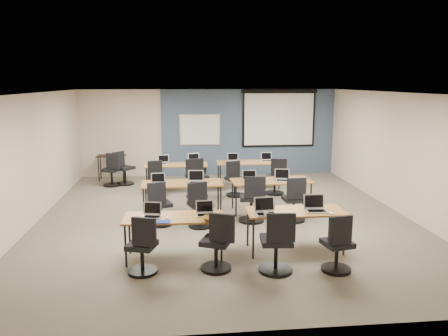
{
  "coord_description": "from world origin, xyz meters",
  "views": [
    {
      "loc": [
        -0.94,
        -9.18,
        2.94
      ],
      "look_at": [
        0.04,
        0.4,
        1.02
      ],
      "focal_mm": 35.0,
      "sensor_mm": 36.0,
      "label": 1
    }
  ],
  "objects": [
    {
      "name": "laptop_2",
      "position": [
        0.49,
        -2.17,
        0.8
      ],
      "size": [
        0.36,
        0.3,
        0.27
      ],
      "rotation": [
        0.0,
        0.0,
        0.09
      ],
      "color": "#BEBEBE",
      "rests_on": "training_table_front_right"
    },
    {
      "name": "training_table_front_left",
      "position": [
        -1.06,
        -2.18,
        0.68
      ],
      "size": [
        1.66,
        0.69,
        0.73
      ],
      "rotation": [
        0.0,
        0.0,
        -0.03
      ],
      "color": "olive",
      "rests_on": "floor"
    },
    {
      "name": "utility_table",
      "position": [
        -3.0,
        4.04,
        0.64
      ],
      "size": [
        0.84,
        0.47,
        0.75
      ],
      "rotation": [
        0.0,
        0.0,
        -0.06
      ],
      "color": "black",
      "rests_on": "floor"
    },
    {
      "name": "wall_right",
      "position": [
        4.0,
        0.0,
        1.35
      ],
      "size": [
        0.04,
        9.0,
        2.7
      ],
      "primitive_type": "cube",
      "color": "beige",
      "rests_on": "ground"
    },
    {
      "name": "wall_left",
      "position": [
        -4.0,
        0.0,
        1.35
      ],
      "size": [
        0.04,
        9.0,
        2.7
      ],
      "primitive_type": "cube",
      "color": "beige",
      "rests_on": "ground"
    },
    {
      "name": "task_chair_9",
      "position": [
        -0.53,
        1.71,
        0.43
      ],
      "size": [
        0.58,
        0.57,
        1.04
      ],
      "rotation": [
        0.0,
        0.0,
        0.29
      ],
      "color": "black",
      "rests_on": "floor"
    },
    {
      "name": "task_chair_4",
      "position": [
        -1.38,
        -0.45,
        0.39
      ],
      "size": [
        0.48,
        0.46,
        0.95
      ],
      "rotation": [
        0.0,
        0.0,
        0.34
      ],
      "color": "black",
      "rests_on": "floor"
    },
    {
      "name": "floor",
      "position": [
        0.0,
        0.0,
        0.0
      ],
      "size": [
        8.0,
        9.0,
        0.02
      ],
      "primitive_type": "cube",
      "color": "#6B6354",
      "rests_on": "ground"
    },
    {
      "name": "training_table_back_right",
      "position": [
        0.96,
        2.68,
        0.68
      ],
      "size": [
        1.76,
        0.73,
        0.73
      ],
      "rotation": [
        0.0,
        0.0,
        -0.04
      ],
      "color": "brown",
      "rests_on": "floor"
    },
    {
      "name": "laptop_7",
      "position": [
        1.37,
        0.29,
        0.79
      ],
      "size": [
        0.34,
        0.28,
        0.25
      ],
      "rotation": [
        0.0,
        0.0,
        -0.23
      ],
      "color": "silver",
      "rests_on": "training_table_mid_right"
    },
    {
      "name": "wall_back",
      "position": [
        0.0,
        4.5,
        1.35
      ],
      "size": [
        8.0,
        0.04,
        2.7
      ],
      "primitive_type": "cube",
      "color": "beige",
      "rests_on": "ground"
    },
    {
      "name": "wall_front",
      "position": [
        0.0,
        -4.5,
        1.35
      ],
      "size": [
        8.0,
        0.04,
        2.7
      ],
      "primitive_type": "cube",
      "color": "beige",
      "rests_on": "ground"
    },
    {
      "name": "laptop_3",
      "position": [
        1.38,
        -2.09,
        0.8
      ],
      "size": [
        0.36,
        0.31,
        0.27
      ],
      "rotation": [
        0.0,
        0.0,
        -0.06
      ],
      "color": "#ACABB8",
      "rests_on": "training_table_front_right"
    },
    {
      "name": "task_chair_0",
      "position": [
        -1.54,
        -2.76,
        0.39
      ],
      "size": [
        0.48,
        0.47,
        0.95
      ],
      "rotation": [
        0.0,
        0.0,
        -0.32
      ],
      "color": "black",
      "rests_on": "floor"
    },
    {
      "name": "coffee_cup",
      "position": [
        0.46,
        -2.34,
        0.77
      ],
      "size": [
        0.06,
        0.06,
        0.05
      ],
      "primitive_type": "imported",
      "rotation": [
        0.0,
        0.0,
        0.09
      ],
      "color": "silver",
      "rests_on": "snack_plate"
    },
    {
      "name": "training_table_front_right",
      "position": [
        1.05,
        -2.04,
        0.68
      ],
      "size": [
        1.7,
        0.71,
        0.73
      ],
      "rotation": [
        0.0,
        0.0,
        -0.01
      ],
      "color": "brown",
      "rests_on": "floor"
    },
    {
      "name": "laptop_9",
      "position": [
        -0.56,
        2.76,
        0.79
      ],
      "size": [
        0.33,
        0.28,
        0.25
      ],
      "rotation": [
        0.0,
        0.0,
        0.26
      ],
      "color": "#B6B6B6",
      "rests_on": "training_table_back_left"
    },
    {
      "name": "laptop_1",
      "position": [
        -0.54,
        -2.13,
        0.79
      ],
      "size": [
        0.3,
        0.26,
        0.23
      ],
      "rotation": [
        0.0,
        0.0,
        0.04
      ],
      "color": "#ADADB8",
      "rests_on": "training_table_front_left"
    },
    {
      "name": "mouse_1",
      "position": [
        -0.39,
        -2.37,
        0.74
      ],
      "size": [
        0.08,
        0.1,
        0.03
      ],
      "primitive_type": "ellipsoid",
      "rotation": [
        0.0,
        0.0,
        0.18
      ],
      "color": "white",
      "rests_on": "training_table_front_left"
    },
    {
      "name": "mouse_7",
      "position": [
        1.69,
        0.15,
        0.74
      ],
      "size": [
        0.09,
        0.12,
        0.04
      ],
      "primitive_type": "ellipsoid",
      "rotation": [
        0.0,
        0.0,
        -0.26
      ],
      "color": "white",
      "rests_on": "training_table_mid_right"
    },
    {
      "name": "laptop_5",
      "position": [
        -0.59,
        0.29,
        0.79
      ],
      "size": [
        0.35,
        0.3,
        0.26
      ],
      "rotation": [
        0.0,
        0.0,
        -0.1
      ],
      "color": "#AEAEAE",
      "rests_on": "training_table_mid_left"
    },
    {
      "name": "training_table_mid_right",
      "position": [
        1.12,
        0.34,
        0.69
      ],
      "size": [
        1.81,
        0.75,
        0.73
      ],
      "rotation": [
        0.0,
        0.0,
        0.06
      ],
      "color": "brown",
      "rests_on": "floor"
    },
    {
      "name": "snack_bowl",
      "position": [
        -0.47,
        -2.44,
        0.77
      ],
      "size": [
        0.34,
        0.34,
        0.07
      ],
      "primitive_type": "imported",
      "rotation": [
        0.0,
        0.0,
        -0.21
      ],
      "color": "#9B5F32",
      "rests_on": "training_table_front_left"
    },
    {
      "name": "mouse_2",
      "position": [
        0.7,
        -2.33,
        0.74
      ],
      "size": [
        0.07,
        0.11,
        0.04
      ],
      "primitive_type": "ellipsoid",
      "rotation": [
        0.0,
        0.0,
        -0.1
      ],
      "color": "white",
      "rests_on": "training_table_front_right"
    },
    {
      "name": "mouse_11",
      "position": [
        1.75,
        2.54,
        0.74
      ],
      "size": [
        0.07,
        0.11,
        0.04
      ],
      "primitive_type": "ellipsoid",
      "rotation": [
        0.0,
        0.0,
        0.04
      ],
      "color": "white",
      "rests_on": "training_table_back_right"
    },
    {
      "name": "spare_chair_b",
      "position": [
        -2.87,
        3.2,
        0.4
      ],
      "size": [
        0.52,
        0.49,
        0.97
      ],
      "rotation": [
        0.0,
        0.0,
        -0.4
      ],
      "color": "black",
      "rests_on": "floor"
    },
    {
      "name": "mouse_0",
      "position": [
        -1.17,
        -2.26,
        0.74
      ],
      "size": [
        0.07,
        0.1,
        0.03
      ],
      "primitive_type": "ellipsoid",
      "rotation": [
        0.0,
        0.0,
        0.09
      ],
      "color": "white",
      "rests_on": "training_table_front_left"
    },
    {
      "name": "laptop_11",
      "position": [
        1.5,
        2.76,
        0.79
      ],
      "size": [
        0.31,
        0.27,
        0.24
      ],
      "rotation": [
        0.0,
        0.0,
        0.04
      ],
      "color": "#A5A4AF",
      "rests_on": "training_table_back_right"
    },
    {
      "name": "task_chair_1",
      "position": [
        -0.38,
        -2.76,
        0.4
      ],
      "size": [
        0.52,
        0.49,
        0.97
      ],
      "rotation": [
        0.0,
        0.0,
        -0.4
      ],
      "color": "black",
      "rests_on": "floor"
    },
    {
      "name": "mouse_10",
      "position": [
        0.76,
        2.45,
        0.74
      ],
      "size": [
        0.07,
        0.1,
        0.04
      ],
      "primitive_type": "ellipsoid",
      "rotation": [
        0.0,
        0.0,
        0.03
      ],
      "color": "white",
      "rests_on": "training_table_back_right"
    },
    {
      "name": "mouse_3",
      "position": [
        1.6,
        -2.3,
        0.74
      ],
      "size": [
        0.06,
        0.1,
        0.03
      ],
      "primitive_type": "ellipsoid",
      "rotation": [
        0.0,
        0.0,
        -0.0
      ],
      "color": "white",
      "rests_on": "training_table_front_right"
    },
    {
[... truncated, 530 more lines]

